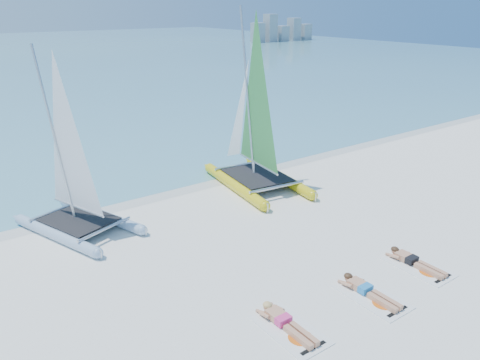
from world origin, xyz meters
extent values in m
plane|color=white|center=(0.00, 0.00, 0.00)|extent=(140.00, 140.00, 0.00)
cube|color=silver|center=(0.00, 5.50, 0.00)|extent=(140.00, 1.40, 0.01)
cube|color=#939DA1|center=(48.00, 62.00, 1.75)|extent=(2.00, 2.00, 3.50)
cube|color=#939DA1|center=(51.00, 62.00, 2.50)|extent=(2.00, 2.00, 5.00)
cube|color=#939DA1|center=(54.00, 62.00, 1.40)|extent=(2.00, 2.00, 2.80)
cube|color=#939DA1|center=(57.00, 62.00, 2.10)|extent=(2.00, 2.00, 4.20)
cube|color=#939DA1|center=(60.00, 62.00, 1.50)|extent=(2.00, 2.00, 3.00)
cylinder|color=#A4BBD8|center=(-5.11, 3.91, 0.17)|extent=(1.63, 3.84, 0.35)
cone|color=#A4BBD8|center=(-5.83, 5.96, 0.17)|extent=(0.48, 0.59, 0.33)
cylinder|color=#A4BBD8|center=(-3.45, 4.49, 0.17)|extent=(1.63, 3.84, 0.35)
cone|color=#A4BBD8|center=(-4.17, 6.54, 0.17)|extent=(0.48, 0.59, 0.33)
cube|color=black|center=(-4.28, 4.20, 0.38)|extent=(2.32, 2.61, 0.03)
cylinder|color=silver|center=(-4.51, 4.87, 3.09)|extent=(0.42, 1.01, 5.44)
cylinder|color=yellow|center=(1.79, 4.07, 0.21)|extent=(1.01, 4.68, 0.41)
cone|color=yellow|center=(2.13, 6.62, 0.21)|extent=(0.47, 0.64, 0.39)
cylinder|color=yellow|center=(3.86, 3.81, 0.21)|extent=(1.01, 4.68, 0.41)
cone|color=yellow|center=(4.19, 6.35, 0.21)|extent=(0.47, 0.64, 0.39)
cube|color=black|center=(2.83, 3.94, 0.44)|extent=(2.32, 2.80, 0.03)
cylinder|color=silver|center=(2.93, 4.77, 3.65)|extent=(0.26, 1.23, 6.42)
cube|color=silver|center=(-2.07, -3.59, 0.01)|extent=(1.00, 1.85, 0.02)
cube|color=tan|center=(-2.07, -3.16, 0.12)|extent=(0.36, 0.55, 0.17)
cube|color=#ED3785|center=(-2.07, -3.36, 0.12)|extent=(0.37, 0.22, 0.17)
cube|color=tan|center=(-2.07, -3.96, 0.09)|extent=(0.31, 0.85, 0.13)
sphere|color=tan|center=(-2.07, -2.79, 0.16)|extent=(0.21, 0.21, 0.21)
ellipsoid|color=tan|center=(-2.07, -2.78, 0.20)|extent=(0.22, 0.24, 0.15)
cube|color=silver|center=(0.45, -3.86, 0.01)|extent=(1.00, 1.85, 0.02)
cube|color=tan|center=(0.45, -3.43, 0.12)|extent=(0.36, 0.55, 0.17)
cube|color=#247CC1|center=(0.45, -3.63, 0.12)|extent=(0.37, 0.22, 0.17)
cube|color=tan|center=(0.45, -4.23, 0.09)|extent=(0.31, 0.85, 0.13)
sphere|color=tan|center=(0.45, -3.06, 0.16)|extent=(0.21, 0.21, 0.21)
ellipsoid|color=#3D2616|center=(0.45, -3.05, 0.20)|extent=(0.22, 0.24, 0.15)
cube|color=silver|center=(2.64, -3.68, 0.01)|extent=(1.00, 1.85, 0.02)
cube|color=tan|center=(2.64, -3.25, 0.12)|extent=(0.36, 0.55, 0.17)
cube|color=black|center=(2.64, -3.45, 0.12)|extent=(0.37, 0.22, 0.17)
cube|color=tan|center=(2.64, -4.05, 0.09)|extent=(0.31, 0.85, 0.13)
sphere|color=tan|center=(2.64, -2.88, 0.16)|extent=(0.21, 0.21, 0.21)
ellipsoid|color=#3D2616|center=(2.64, -2.87, 0.20)|extent=(0.22, 0.24, 0.15)
camera|label=1|loc=(-8.06, -9.96, 6.92)|focal=35.00mm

